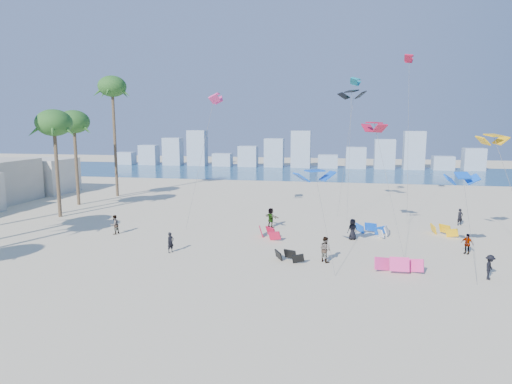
# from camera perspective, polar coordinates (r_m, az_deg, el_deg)

# --- Properties ---
(ground) EXTENTS (220.00, 220.00, 0.00)m
(ground) POSITION_cam_1_polar(r_m,az_deg,el_deg) (24.47, -14.37, -16.16)
(ground) COLOR beige
(ground) RESTS_ON ground
(ocean) EXTENTS (220.00, 220.00, 0.00)m
(ocean) POSITION_cam_1_polar(r_m,az_deg,el_deg) (93.10, 4.40, 2.60)
(ocean) COLOR navy
(ocean) RESTS_ON ground
(kitesurfer_near) EXTENTS (0.65, 0.72, 1.65)m
(kitesurfer_near) POSITION_cam_1_polar(r_m,az_deg,el_deg) (36.06, -10.95, -6.40)
(kitesurfer_near) COLOR black
(kitesurfer_near) RESTS_ON ground
(kitesurfer_mid) EXTENTS (1.17, 1.17, 1.91)m
(kitesurfer_mid) POSITION_cam_1_polar(r_m,az_deg,el_deg) (33.53, 8.89, -7.29)
(kitesurfer_mid) COLOR gray
(kitesurfer_mid) RESTS_ON ground
(kitesurfers_far) EXTENTS (33.32, 17.21, 1.92)m
(kitesurfers_far) POSITION_cam_1_polar(r_m,az_deg,el_deg) (39.54, 8.02, -4.84)
(kitesurfers_far) COLOR black
(kitesurfers_far) RESTS_ON ground
(grounded_kites) EXTENTS (18.47, 13.75, 1.05)m
(grounded_kites) POSITION_cam_1_polar(r_m,az_deg,el_deg) (38.41, 13.98, -6.12)
(grounded_kites) COLOR black
(grounded_kites) RESTS_ON ground
(flying_kites) EXTENTS (33.34, 24.92, 17.98)m
(flying_kites) POSITION_cam_1_polar(r_m,az_deg,el_deg) (42.66, 15.60, 9.80)
(flying_kites) COLOR blue
(flying_kites) RESTS_ON ground
(distant_skyline) EXTENTS (85.00, 3.00, 8.40)m
(distant_skyline) POSITION_cam_1_polar(r_m,az_deg,el_deg) (102.85, 4.35, 4.92)
(distant_skyline) COLOR #9EADBF
(distant_skyline) RESTS_ON ground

